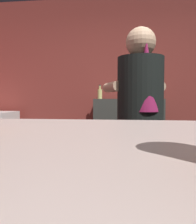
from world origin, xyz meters
TOP-DOWN VIEW (x-y plane):
  - wall_back at (0.00, 2.20)m, footprint 5.20×0.10m
  - prep_counter at (0.35, 0.76)m, footprint 2.10×0.60m
  - back_shelf at (0.03, 1.92)m, footprint 0.98×0.36m
  - bartender at (0.10, 0.31)m, footprint 0.50×0.55m
  - mixing_bowl at (-0.39, 0.66)m, footprint 0.19×0.19m
  - chefs_knife at (0.37, 0.71)m, footprint 0.24×0.06m
  - bottle_olive_oil at (-0.38, 1.92)m, footprint 0.07×0.07m
  - bottle_hot_sauce at (0.47, 1.99)m, footprint 0.05×0.05m

SIDE VIEW (x-z plane):
  - prep_counter at x=0.35m, z-range 0.00..0.90m
  - back_shelf at x=0.03m, z-range 0.00..1.16m
  - chefs_knife at x=0.37m, z-range 0.90..0.91m
  - mixing_bowl at x=-0.39m, z-range 0.90..0.96m
  - bartender at x=0.10m, z-range 0.13..1.81m
  - bottle_olive_oil at x=-0.38m, z-range 1.13..1.34m
  - bottle_hot_sauce at x=0.47m, z-range 1.13..1.34m
  - wall_back at x=0.00m, z-range 0.00..2.70m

